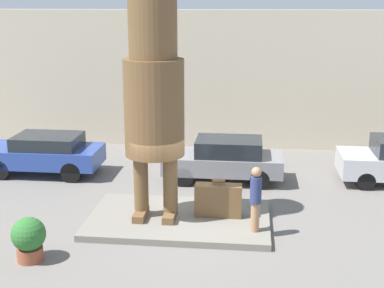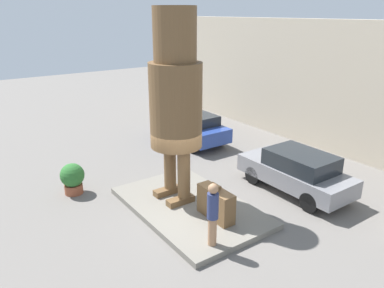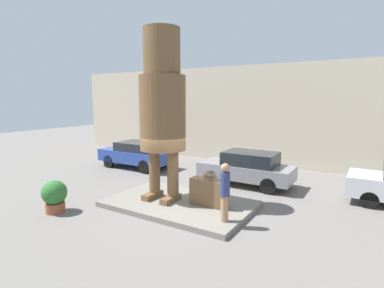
{
  "view_description": "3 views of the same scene",
  "coord_description": "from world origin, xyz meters",
  "px_view_note": "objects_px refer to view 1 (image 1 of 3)",
  "views": [
    {
      "loc": [
        1.93,
        -14.07,
        6.19
      ],
      "look_at": [
        0.35,
        0.21,
        2.29
      ],
      "focal_mm": 50.0,
      "sensor_mm": 36.0,
      "label": 1
    },
    {
      "loc": [
        8.84,
        -6.12,
        6.1
      ],
      "look_at": [
        -0.13,
        0.19,
        2.19
      ],
      "focal_mm": 35.0,
      "sensor_mm": 36.0,
      "label": 2
    },
    {
      "loc": [
        5.8,
        -8.6,
        3.86
      ],
      "look_at": [
        0.45,
        0.14,
        2.3
      ],
      "focal_mm": 28.0,
      "sensor_mm": 36.0,
      "label": 3
    }
  ],
  "objects_px": {
    "statue_figure": "(154,94)",
    "parked_car_grey": "(225,159)",
    "parked_car_blue": "(44,153)",
    "planter_pot": "(29,238)",
    "tourist": "(256,197)",
    "giant_suitcase": "(218,200)"
  },
  "relations": [
    {
      "from": "statue_figure",
      "to": "parked_car_grey",
      "type": "xyz_separation_m",
      "value": [
        1.75,
        3.87,
        -2.92
      ]
    },
    {
      "from": "statue_figure",
      "to": "parked_car_blue",
      "type": "bearing_deg",
      "value": 140.81
    },
    {
      "from": "planter_pot",
      "to": "tourist",
      "type": "bearing_deg",
      "value": 19.46
    },
    {
      "from": "statue_figure",
      "to": "parked_car_grey",
      "type": "height_order",
      "value": "statue_figure"
    },
    {
      "from": "giant_suitcase",
      "to": "planter_pot",
      "type": "xyz_separation_m",
      "value": [
        -4.42,
        -2.87,
        -0.06
      ]
    },
    {
      "from": "statue_figure",
      "to": "parked_car_blue",
      "type": "height_order",
      "value": "statue_figure"
    },
    {
      "from": "giant_suitcase",
      "to": "tourist",
      "type": "distance_m",
      "value": 1.49
    },
    {
      "from": "parked_car_blue",
      "to": "parked_car_grey",
      "type": "xyz_separation_m",
      "value": [
        6.55,
        -0.05,
        0.0
      ]
    },
    {
      "from": "tourist",
      "to": "planter_pot",
      "type": "relative_size",
      "value": 1.61
    },
    {
      "from": "parked_car_blue",
      "to": "statue_figure",
      "type": "bearing_deg",
      "value": 140.81
    },
    {
      "from": "giant_suitcase",
      "to": "planter_pot",
      "type": "bearing_deg",
      "value": -146.97
    },
    {
      "from": "giant_suitcase",
      "to": "planter_pot",
      "type": "relative_size",
      "value": 1.19
    },
    {
      "from": "giant_suitcase",
      "to": "tourist",
      "type": "relative_size",
      "value": 0.74
    },
    {
      "from": "tourist",
      "to": "parked_car_blue",
      "type": "height_order",
      "value": "tourist"
    },
    {
      "from": "parked_car_blue",
      "to": "giant_suitcase",
      "type": "bearing_deg",
      "value": 150.79
    },
    {
      "from": "parked_car_grey",
      "to": "planter_pot",
      "type": "bearing_deg",
      "value": 55.82
    },
    {
      "from": "planter_pot",
      "to": "parked_car_grey",
      "type": "bearing_deg",
      "value": 55.82
    },
    {
      "from": "planter_pot",
      "to": "parked_car_blue",
      "type": "bearing_deg",
      "value": 108.1
    },
    {
      "from": "giant_suitcase",
      "to": "parked_car_blue",
      "type": "height_order",
      "value": "parked_car_blue"
    },
    {
      "from": "statue_figure",
      "to": "parked_car_grey",
      "type": "relative_size",
      "value": 1.47
    },
    {
      "from": "tourist",
      "to": "giant_suitcase",
      "type": "bearing_deg",
      "value": 137.74
    },
    {
      "from": "statue_figure",
      "to": "tourist",
      "type": "distance_m",
      "value": 3.86
    }
  ]
}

